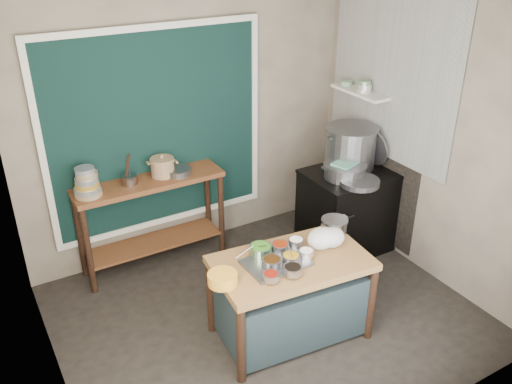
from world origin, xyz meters
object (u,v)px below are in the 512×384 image
condiment_tray (276,263)px  steamer (345,171)px  ceramic_crock (163,168)px  stock_pot (351,147)px  saucepan (334,226)px  back_counter (153,223)px  stove_block (348,211)px  yellow_basin (223,279)px  utensil_cup (129,180)px  prep_table (290,298)px

condiment_tray → steamer: 1.53m
ceramic_crock → stock_pot: 1.91m
saucepan → stock_pot: (0.81, 0.81, 0.28)m
back_counter → condiment_tray: size_ratio=2.93×
stove_block → ceramic_crock: ceramic_crock is taller
condiment_tray → saucepan: bearing=12.4°
condiment_tray → yellow_basin: bearing=-178.3°
saucepan → stock_pot: bearing=37.4°
saucepan → utensil_cup: 1.96m
back_counter → steamer: (1.76, -0.78, 0.48)m
stove_block → condiment_tray: stove_block is taller
stove_block → saucepan: bearing=-137.6°
stove_block → stock_pot: stock_pot is taller
stove_block → stock_pot: (0.07, 0.13, 0.67)m
prep_table → stove_block: 1.55m
utensil_cup → stock_pot: stock_pot is taller
prep_table → back_counter: size_ratio=0.86×
utensil_cup → stock_pot: (2.15, -0.61, 0.10)m
prep_table → ceramic_crock: size_ratio=5.13×
ceramic_crock → steamer: size_ratio=0.55×
yellow_basin → condiment_tray: bearing=1.7°
prep_table → stock_pot: size_ratio=2.28×
steamer → back_counter: bearing=156.1°
steamer → ceramic_crock: bearing=153.2°
condiment_tray → stock_pot: (1.51, 0.96, 0.33)m
prep_table → ceramic_crock: (-0.44, 1.61, 0.66)m
ceramic_crock → steamer: 1.79m
utensil_cup → steamer: size_ratio=0.35×
ceramic_crock → saucepan: bearing=-55.3°
yellow_basin → steamer: bearing=24.1°
yellow_basin → stock_pot: size_ratio=0.41×
stove_block → yellow_basin: stove_block is taller
back_counter → stove_block: (1.90, -0.73, -0.05)m
stove_block → yellow_basin: size_ratio=3.96×
ceramic_crock → stock_pot: bearing=-19.1°
ceramic_crock → back_counter: bearing=-170.8°
stove_block → condiment_tray: bearing=-149.9°
steamer → stove_block: bearing=20.0°
saucepan → stock_pot: 1.18m
back_counter → yellow_basin: (-0.02, -1.58, 0.32)m
prep_table → saucepan: saucepan is taller
ceramic_crock → utensil_cup: bearing=-177.1°
prep_table → utensil_cup: bearing=121.7°
back_counter → utensil_cup: (-0.18, 0.01, 0.52)m
back_counter → condiment_tray: (0.46, -1.56, 0.29)m
back_counter → steamer: 1.98m
back_counter → ceramic_crock: 0.58m
yellow_basin → ceramic_crock: bearing=83.7°
steamer → condiment_tray: bearing=-149.0°
stove_block → saucepan: saucepan is taller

